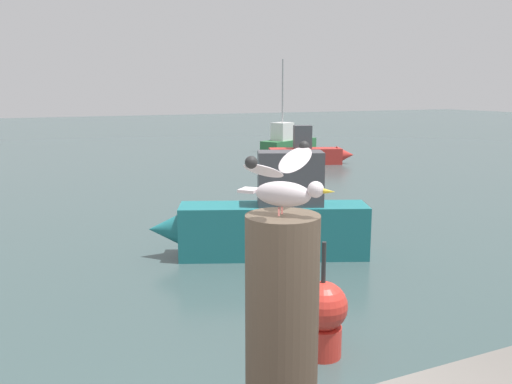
% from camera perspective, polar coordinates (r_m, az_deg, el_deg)
% --- Properties ---
extents(mooring_post, '(0.30, 0.30, 1.08)m').
position_cam_1_polar(mooring_post, '(2.33, 2.70, -15.43)').
color(mooring_post, '#382D23').
rests_on(mooring_post, harbor_quay).
extents(seagull, '(0.53, 0.50, 0.27)m').
position_cam_1_polar(seagull, '(2.12, 2.96, 1.02)').
color(seagull, '#C66960').
rests_on(seagull, mooring_post).
extents(boat_green, '(3.99, 2.57, 4.44)m').
position_cam_1_polar(boat_green, '(26.62, 3.90, 5.27)').
color(boat_green, '#2D6B3D').
rests_on(boat_green, ground_plane).
extents(boat_red, '(3.45, 1.88, 1.54)m').
position_cam_1_polar(boat_red, '(21.91, 5.82, 4.09)').
color(boat_red, '#B72D28').
rests_on(boat_red, ground_plane).
extents(boat_teal, '(3.86, 2.20, 1.89)m').
position_cam_1_polar(boat_teal, '(9.68, 1.00, -3.10)').
color(boat_teal, '#1E7075').
rests_on(boat_teal, ground_plane).
extents(channel_buoy, '(0.56, 0.56, 1.33)m').
position_cam_1_polar(channel_buoy, '(6.26, 6.98, -12.73)').
color(channel_buoy, red).
rests_on(channel_buoy, ground_plane).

